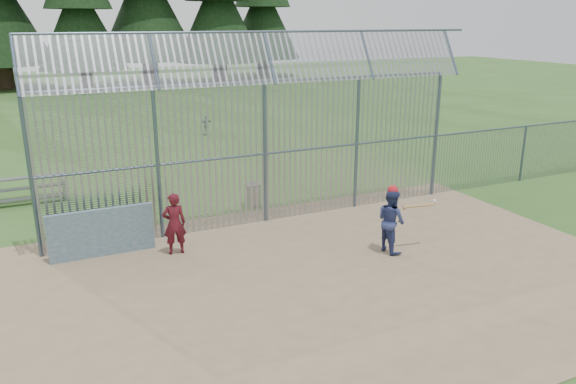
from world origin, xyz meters
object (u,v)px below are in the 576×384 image
onlooker (174,224)px  bleacher (16,190)px  batter (391,221)px  dugout_wall (102,232)px  trash_can (253,195)px

onlooker → bleacher: bearing=-54.8°
batter → onlooker: 5.35m
onlooker → dugout_wall: bearing=-15.3°
dugout_wall → bleacher: 5.87m
onlooker → bleacher: 7.12m
batter → bleacher: 11.85m
onlooker → trash_can: size_ratio=1.90×
batter → onlooker: size_ratio=1.03×
dugout_wall → bleacher: bearing=108.7°
batter → bleacher: size_ratio=0.54×
onlooker → bleacher: (-3.53, 6.18, -0.39)m
onlooker → trash_can: bearing=-134.4°
dugout_wall → trash_can: (4.75, 2.00, -0.24)m
trash_can → bleacher: 7.53m
dugout_wall → batter: (6.54, -2.77, 0.20)m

